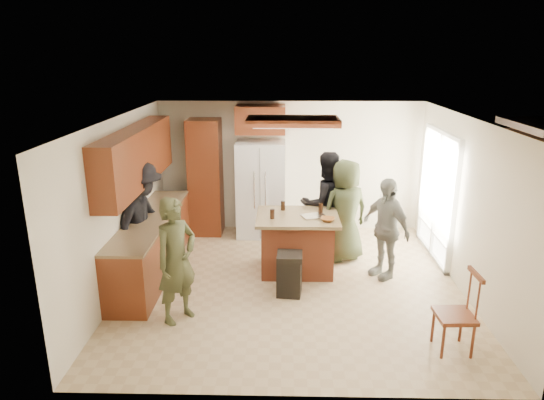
{
  "coord_description": "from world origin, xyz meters",
  "views": [
    {
      "loc": [
        -0.13,
        -6.66,
        3.37
      ],
      "look_at": [
        -0.3,
        0.6,
        1.15
      ],
      "focal_mm": 32.0,
      "sensor_mm": 36.0,
      "label": 1
    }
  ],
  "objects_px": {
    "person_behind_right": "(345,211)",
    "refrigerator": "(261,189)",
    "person_front_left": "(177,260)",
    "person_behind_left": "(325,204)",
    "trash_bin": "(289,274)",
    "spindle_chair": "(456,315)",
    "person_side_right": "(385,228)",
    "person_counter": "(143,221)",
    "kitchen_island": "(297,243)"
  },
  "relations": [
    {
      "from": "person_counter",
      "to": "person_side_right",
      "type": "bearing_deg",
      "value": -75.33
    },
    {
      "from": "spindle_chair",
      "to": "person_behind_right",
      "type": "bearing_deg",
      "value": 110.82
    },
    {
      "from": "person_behind_right",
      "to": "trash_bin",
      "type": "bearing_deg",
      "value": 29.73
    },
    {
      "from": "person_counter",
      "to": "person_front_left",
      "type": "bearing_deg",
      "value": -135.18
    },
    {
      "from": "person_front_left",
      "to": "refrigerator",
      "type": "distance_m",
      "value": 3.28
    },
    {
      "from": "person_behind_right",
      "to": "spindle_chair",
      "type": "relative_size",
      "value": 1.73
    },
    {
      "from": "person_behind_left",
      "to": "person_counter",
      "type": "height_order",
      "value": "person_counter"
    },
    {
      "from": "refrigerator",
      "to": "trash_bin",
      "type": "bearing_deg",
      "value": -77.92
    },
    {
      "from": "person_front_left",
      "to": "person_behind_right",
      "type": "distance_m",
      "value": 3.1
    },
    {
      "from": "person_behind_right",
      "to": "person_counter",
      "type": "bearing_deg",
      "value": -11.26
    },
    {
      "from": "refrigerator",
      "to": "spindle_chair",
      "type": "distance_m",
      "value": 4.5
    },
    {
      "from": "trash_bin",
      "to": "person_counter",
      "type": "bearing_deg",
      "value": 166.19
    },
    {
      "from": "refrigerator",
      "to": "kitchen_island",
      "type": "xyz_separation_m",
      "value": [
        0.65,
        -1.61,
        -0.43
      ]
    },
    {
      "from": "person_behind_left",
      "to": "spindle_chair",
      "type": "xyz_separation_m",
      "value": [
        1.3,
        -2.86,
        -0.45
      ]
    },
    {
      "from": "person_side_right",
      "to": "kitchen_island",
      "type": "xyz_separation_m",
      "value": [
        -1.34,
        0.17,
        -0.32
      ]
    },
    {
      "from": "person_behind_left",
      "to": "trash_bin",
      "type": "relative_size",
      "value": 2.86
    },
    {
      "from": "kitchen_island",
      "to": "trash_bin",
      "type": "height_order",
      "value": "kitchen_island"
    },
    {
      "from": "person_front_left",
      "to": "spindle_chair",
      "type": "distance_m",
      "value": 3.45
    },
    {
      "from": "person_behind_right",
      "to": "kitchen_island",
      "type": "relative_size",
      "value": 1.35
    },
    {
      "from": "person_behind_left",
      "to": "person_side_right",
      "type": "bearing_deg",
      "value": 117.17
    },
    {
      "from": "person_counter",
      "to": "trash_bin",
      "type": "xyz_separation_m",
      "value": [
        2.23,
        -0.55,
        -0.6
      ]
    },
    {
      "from": "spindle_chair",
      "to": "kitchen_island",
      "type": "bearing_deg",
      "value": 129.86
    },
    {
      "from": "person_counter",
      "to": "spindle_chair",
      "type": "distance_m",
      "value": 4.58
    },
    {
      "from": "person_side_right",
      "to": "kitchen_island",
      "type": "bearing_deg",
      "value": -129.98
    },
    {
      "from": "trash_bin",
      "to": "spindle_chair",
      "type": "height_order",
      "value": "spindle_chair"
    },
    {
      "from": "person_behind_right",
      "to": "trash_bin",
      "type": "distance_m",
      "value": 1.66
    },
    {
      "from": "person_behind_left",
      "to": "person_side_right",
      "type": "height_order",
      "value": "person_behind_left"
    },
    {
      "from": "kitchen_island",
      "to": "spindle_chair",
      "type": "relative_size",
      "value": 1.29
    },
    {
      "from": "person_behind_right",
      "to": "person_counter",
      "type": "height_order",
      "value": "person_counter"
    },
    {
      "from": "person_behind_right",
      "to": "refrigerator",
      "type": "height_order",
      "value": "refrigerator"
    },
    {
      "from": "person_front_left",
      "to": "person_counter",
      "type": "relative_size",
      "value": 0.91
    },
    {
      "from": "person_front_left",
      "to": "refrigerator",
      "type": "xyz_separation_m",
      "value": [
        0.93,
        3.14,
        0.07
      ]
    },
    {
      "from": "trash_bin",
      "to": "spindle_chair",
      "type": "relative_size",
      "value": 0.63
    },
    {
      "from": "kitchen_island",
      "to": "person_behind_left",
      "type": "bearing_deg",
      "value": 55.38
    },
    {
      "from": "person_behind_right",
      "to": "spindle_chair",
      "type": "bearing_deg",
      "value": 86.71
    },
    {
      "from": "person_front_left",
      "to": "spindle_chair",
      "type": "height_order",
      "value": "person_front_left"
    },
    {
      "from": "person_side_right",
      "to": "trash_bin",
      "type": "xyz_separation_m",
      "value": [
        -1.47,
        -0.64,
        -0.47
      ]
    },
    {
      "from": "kitchen_island",
      "to": "person_behind_right",
      "type": "bearing_deg",
      "value": 29.88
    },
    {
      "from": "person_counter",
      "to": "refrigerator",
      "type": "bearing_deg",
      "value": -29.17
    },
    {
      "from": "person_side_right",
      "to": "person_counter",
      "type": "height_order",
      "value": "person_counter"
    },
    {
      "from": "person_behind_left",
      "to": "person_counter",
      "type": "relative_size",
      "value": 0.98
    },
    {
      "from": "person_front_left",
      "to": "trash_bin",
      "type": "relative_size",
      "value": 2.64
    },
    {
      "from": "person_counter",
      "to": "spindle_chair",
      "type": "xyz_separation_m",
      "value": [
        4.15,
        -1.88,
        -0.46
      ]
    },
    {
      "from": "person_behind_left",
      "to": "refrigerator",
      "type": "xyz_separation_m",
      "value": [
        -1.14,
        0.9,
        -0.0
      ]
    },
    {
      "from": "trash_bin",
      "to": "person_behind_right",
      "type": "bearing_deg",
      "value": 53.84
    },
    {
      "from": "person_behind_left",
      "to": "kitchen_island",
      "type": "relative_size",
      "value": 1.41
    },
    {
      "from": "trash_bin",
      "to": "spindle_chair",
      "type": "distance_m",
      "value": 2.34
    },
    {
      "from": "person_behind_right",
      "to": "person_front_left",
      "type": "bearing_deg",
      "value": 15.72
    },
    {
      "from": "person_behind_right",
      "to": "refrigerator",
      "type": "bearing_deg",
      "value": -62.75
    },
    {
      "from": "person_behind_right",
      "to": "kitchen_island",
      "type": "distance_m",
      "value": 1.0
    }
  ]
}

